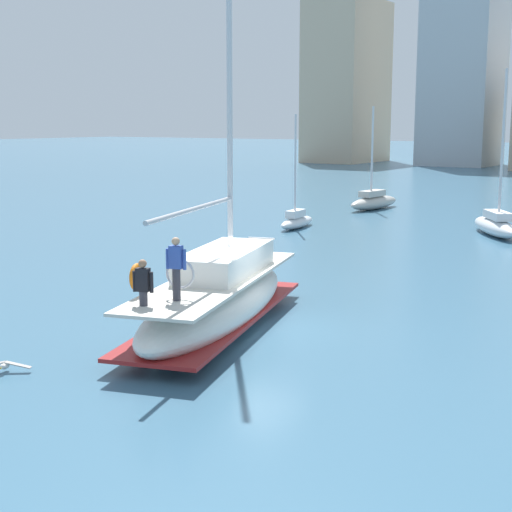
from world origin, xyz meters
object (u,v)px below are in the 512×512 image
at_px(moored_sloop_near, 374,201).
at_px(moored_sloop_far, 297,220).
at_px(moored_cutter_right, 496,224).
at_px(seagull, 5,365).
at_px(main_sailboat, 218,297).

height_order(moored_sloop_near, moored_sloop_far, moored_sloop_near).
xyz_separation_m(moored_cutter_right, seagull, (-3.30, -28.10, -0.42)).
xyz_separation_m(main_sailboat, seagull, (-1.87, -5.89, -0.73)).
height_order(moored_sloop_near, moored_cutter_right, moored_cutter_right).
bearing_deg(moored_sloop_far, main_sailboat, -65.74).
bearing_deg(seagull, moored_sloop_near, 101.09).
distance_m(main_sailboat, moored_sloop_far, 20.78).
relative_size(moored_sloop_near, moored_cutter_right, 0.81).
relative_size(main_sailboat, moored_sloop_near, 1.76).
bearing_deg(moored_sloop_near, main_sailboat, -73.40).
distance_m(moored_sloop_far, moored_cutter_right, 10.49).
bearing_deg(main_sailboat, moored_cutter_right, 86.32).
height_order(main_sailboat, moored_sloop_far, main_sailboat).
xyz_separation_m(main_sailboat, moored_sloop_far, (-8.54, 18.94, -0.44)).
distance_m(main_sailboat, moored_sloop_near, 30.93).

